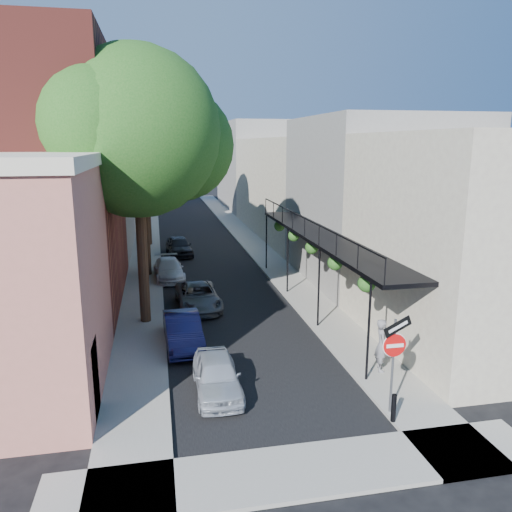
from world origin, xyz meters
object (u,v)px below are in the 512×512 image
oak_mid (149,153)px  parked_car_d (169,269)px  oak_far (150,134)px  pedestrian (382,345)px  sign_post (394,349)px  parked_car_e (179,246)px  oak_near (148,136)px  parked_car_a (217,375)px  bollard (394,408)px  parked_car_b (183,331)px  parked_car_c (198,296)px

oak_mid → parked_car_d: (0.82, -1.10, -6.49)m
oak_far → pedestrian: (7.40, -23.73, -7.24)m
sign_post → parked_car_e: (-4.89, 22.29, -1.38)m
oak_far → oak_near: bearing=-90.0°
pedestrian → sign_post: bearing=175.9°
oak_near → oak_mid: size_ratio=1.12×
parked_car_a → parked_car_d: (-1.07, 13.84, -0.02)m
oak_near → parked_car_d: bearing=83.6°
oak_near → parked_car_a: 10.25m
parked_car_a → pedestrian: (5.57, 0.24, 0.44)m
parked_car_d → parked_car_e: 6.19m
bollard → parked_car_d: bearing=108.6°
oak_mid → parked_car_a: oak_mid is taller
bollard → pedestrian: 3.25m
bollard → pedestrian: (1.04, 3.03, 0.50)m
parked_car_b → oak_mid: bearing=93.0°
oak_far → parked_car_b: (1.00, -20.07, -7.64)m
parked_car_b → oak_near: bearing=105.8°
oak_far → parked_car_d: 12.75m
sign_post → oak_near: (-6.53, 9.29, 5.84)m
sign_post → oak_mid: (-6.58, 17.26, 5.02)m
pedestrian → oak_mid: bearing=41.9°
bollard → pedestrian: pedestrian is taller
oak_near → parked_car_e: 14.97m
parked_car_e → parked_car_a: bearing=-95.9°
parked_car_e → pedestrian: (5.77, -19.73, 0.37)m
oak_mid → parked_car_e: (1.69, 5.03, -6.40)m
oak_far → parked_car_a: oak_far is taller
oak_mid → parked_car_e: 8.32m
sign_post → oak_far: 27.80m
oak_far → pedestrian: size_ratio=6.60×
oak_near → parked_car_a: (1.84, -6.97, -7.29)m
bollard → oak_far: 28.58m
oak_near → pedestrian: bearing=-42.2°
oak_far → parked_car_e: size_ratio=3.11×
parked_car_a → parked_car_b: (-0.83, 3.90, 0.04)m
sign_post → parked_car_b: size_ratio=0.79×
parked_car_b → parked_car_e: (0.63, 16.07, 0.03)m
oak_near → sign_post: bearing=-54.9°
sign_post → bollard: sign_post is taller
oak_near → parked_car_b: oak_near is taller
oak_near → parked_car_d: oak_near is taller
bollard → oak_near: (-6.37, 9.76, 7.36)m
oak_near → parked_car_d: (0.77, 6.87, -7.31)m
sign_post → parked_car_e: 22.86m
oak_far → parked_car_e: (1.63, -4.00, -7.61)m
bollard → parked_car_b: 8.57m
bollard → oak_mid: (-6.42, 17.73, 6.54)m
oak_mid → pedestrian: size_ratio=5.65×
parked_car_b → parked_car_c: (0.96, 4.40, -0.05)m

